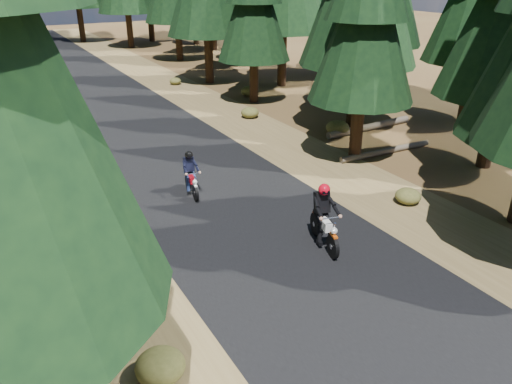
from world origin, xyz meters
TOP-DOWN VIEW (x-y plane):
  - ground at (0.00, 0.00)m, footprint 120.00×120.00m
  - road at (0.00, 5.00)m, footprint 6.00×100.00m
  - shoulder_l at (-4.60, 5.00)m, footprint 3.20×100.00m
  - shoulder_r at (4.60, 5.00)m, footprint 3.20×100.00m
  - log_near at (8.97, 6.97)m, footprint 4.80×0.59m
  - log_far at (7.46, 4.26)m, footprint 4.38×0.33m
  - understory_shrubs at (1.01, 8.02)m, footprint 15.65×29.58m
  - rider_lead at (1.05, -0.28)m, footprint 1.06×2.00m
  - rider_follow at (-0.72, 4.46)m, footprint 0.73×1.67m

SIDE VIEW (x-z plane):
  - ground at x=0.00m, z-range 0.00..0.00m
  - shoulder_l at x=-4.60m, z-range 0.00..0.01m
  - shoulder_r at x=4.60m, z-range 0.00..0.01m
  - road at x=0.00m, z-range 0.00..0.01m
  - log_far at x=7.46m, z-range 0.00..0.24m
  - log_near at x=8.97m, z-range 0.00..0.32m
  - understory_shrubs at x=1.01m, z-range -0.04..0.58m
  - rider_follow at x=-0.72m, z-range -0.23..1.20m
  - rider_lead at x=1.05m, z-range -0.28..1.43m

